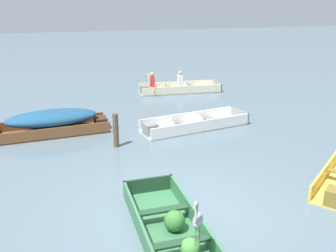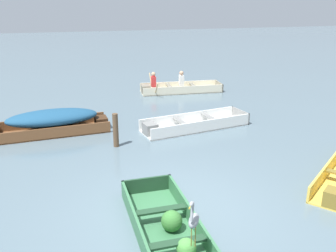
# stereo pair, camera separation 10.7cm
# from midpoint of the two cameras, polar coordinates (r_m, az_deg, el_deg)

# --- Properties ---
(ground_plane) EXTENTS (80.00, 80.00, 0.00)m
(ground_plane) POSITION_cam_midpoint_polar(r_m,az_deg,el_deg) (7.43, 1.38, -12.78)
(ground_plane) COLOR slate
(dinghy_green_foreground) EXTENTS (1.12, 3.32, 0.41)m
(dinghy_green_foreground) POSITION_cam_midpoint_polar(r_m,az_deg,el_deg) (6.51, 0.60, -16.44)
(dinghy_green_foreground) COLOR #387047
(dinghy_green_foreground) RESTS_ON ground
(skiff_white_near_moored) EXTENTS (3.56, 1.58, 0.37)m
(skiff_white_near_moored) POSITION_cam_midpoint_polar(r_m,az_deg,el_deg) (11.73, 3.28, 0.21)
(skiff_white_near_moored) COLOR white
(skiff_white_near_moored) RESTS_ON ground
(skiff_wooden_brown_mid_moored) EXTENTS (3.35, 1.38, 0.72)m
(skiff_wooden_brown_mid_moored) POSITION_cam_midpoint_polar(r_m,az_deg,el_deg) (11.76, -17.35, 0.83)
(skiff_wooden_brown_mid_moored) COLOR brown
(skiff_wooden_brown_mid_moored) RESTS_ON ground
(rowboat_cream_with_crew) EXTENTS (3.53, 2.25, 0.91)m
(rowboat_cream_with_crew) POSITION_cam_midpoint_polar(r_m,az_deg,el_deg) (16.25, 0.90, 5.84)
(rowboat_cream_with_crew) COLOR beige
(rowboat_cream_with_crew) RESTS_ON ground
(heron_on_dinghy) EXTENTS (0.31, 0.42, 0.84)m
(heron_on_dinghy) POSITION_cam_midpoint_polar(r_m,az_deg,el_deg) (5.58, 3.97, -14.03)
(heron_on_dinghy) COLOR olive
(heron_on_dinghy) RESTS_ON dinghy_green_foreground
(mooring_post) EXTENTS (0.15, 0.15, 0.94)m
(mooring_post) POSITION_cam_midpoint_polar(r_m,az_deg,el_deg) (10.29, -8.25, -0.68)
(mooring_post) COLOR brown
(mooring_post) RESTS_ON ground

